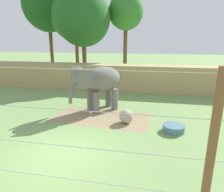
% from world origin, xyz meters
% --- Properties ---
extents(ground_plane, '(120.00, 120.00, 0.00)m').
position_xyz_m(ground_plane, '(0.00, 0.00, 0.00)').
color(ground_plane, '#759956').
extents(dirt_patch, '(6.07, 3.44, 0.01)m').
position_xyz_m(dirt_patch, '(0.69, 4.29, 0.00)').
color(dirt_patch, '#937F5B').
rests_on(dirt_patch, ground).
extents(embankment_wall, '(36.00, 1.80, 2.36)m').
position_xyz_m(embankment_wall, '(0.00, 11.27, 1.18)').
color(embankment_wall, tan).
rests_on(embankment_wall, ground).
extents(elephant, '(3.35, 3.32, 2.96)m').
position_xyz_m(elephant, '(0.23, 5.49, 1.96)').
color(elephant, slate).
rests_on(elephant, ground).
extents(enrichment_ball, '(0.79, 0.79, 0.79)m').
position_xyz_m(enrichment_ball, '(2.29, 3.72, 0.39)').
color(enrichment_ball, tan).
rests_on(enrichment_ball, ground).
extents(cable_fence, '(11.02, 0.22, 4.07)m').
position_xyz_m(cable_fence, '(0.00, -2.27, 2.05)').
color(cable_fence, brown).
rests_on(cable_fence, ground).
extents(water_tub, '(1.10, 1.10, 0.35)m').
position_xyz_m(water_tub, '(4.83, 3.09, 0.18)').
color(water_tub, slate).
rests_on(water_tub, ground).
extents(tree_far_left, '(6.08, 6.08, 10.67)m').
position_xyz_m(tree_far_left, '(-5.64, 17.66, 7.46)').
color(tree_far_left, brown).
rests_on(tree_far_left, ground).
extents(tree_left_of_centre, '(3.81, 3.81, 9.51)m').
position_xyz_m(tree_left_of_centre, '(0.56, 16.62, 7.42)').
color(tree_left_of_centre, brown).
rests_on(tree_left_of_centre, ground).
extents(tree_behind_wall, '(6.15, 6.15, 11.86)m').
position_xyz_m(tree_behind_wall, '(-9.14, 17.82, 8.60)').
color(tree_behind_wall, brown).
rests_on(tree_behind_wall, ground).
extents(tree_right_of_centre, '(5.53, 5.53, 9.60)m').
position_xyz_m(tree_right_of_centre, '(-3.48, 13.99, 6.67)').
color(tree_right_of_centre, brown).
rests_on(tree_right_of_centre, ground).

